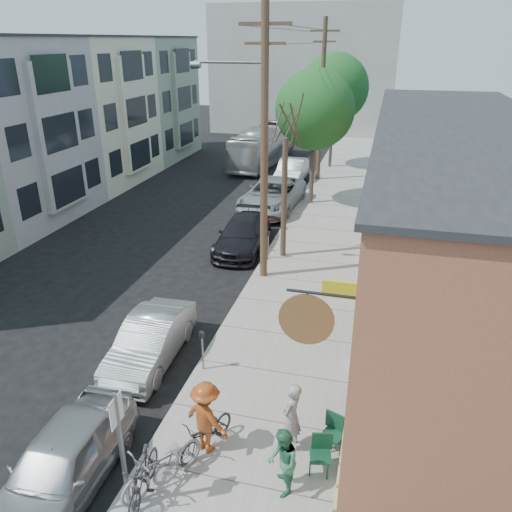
% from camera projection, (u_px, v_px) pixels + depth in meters
% --- Properties ---
extents(ground, '(120.00, 120.00, 0.00)m').
position_uv_depth(ground, '(139.00, 354.00, 15.31)').
color(ground, black).
extents(sidewalk, '(4.50, 58.00, 0.15)m').
position_uv_depth(sidewalk, '(324.00, 238.00, 24.07)').
color(sidewalk, '#9B9690').
rests_on(sidewalk, ground).
extents(cafe_building, '(6.60, 20.20, 6.61)m').
position_uv_depth(cafe_building, '(449.00, 224.00, 16.36)').
color(cafe_building, '#A95A3E').
rests_on(cafe_building, ground).
extents(apartment_row, '(6.30, 32.00, 9.00)m').
position_uv_depth(apartment_row, '(55.00, 122.00, 28.66)').
color(apartment_row, gray).
rests_on(apartment_row, ground).
extents(end_cap_building, '(18.00, 8.00, 12.00)m').
position_uv_depth(end_cap_building, '(305.00, 70.00, 50.65)').
color(end_cap_building, '#A4A49F').
rests_on(end_cap_building, ground).
extents(sign_post, '(0.07, 0.45, 2.80)m').
position_uv_depth(sign_post, '(120.00, 441.00, 9.53)').
color(sign_post, slate).
rests_on(sign_post, sidewalk).
extents(parking_meter_near, '(0.14, 0.14, 1.24)m').
position_uv_depth(parking_meter_near, '(202.00, 344.00, 14.05)').
color(parking_meter_near, slate).
rests_on(parking_meter_near, sidewalk).
extents(parking_meter_far, '(0.14, 0.14, 1.24)m').
position_uv_depth(parking_meter_far, '(268.00, 241.00, 21.29)').
color(parking_meter_far, slate).
rests_on(parking_meter_far, sidewalk).
extents(utility_pole_near, '(3.57, 0.28, 10.00)m').
position_uv_depth(utility_pole_near, '(263.00, 144.00, 18.02)').
color(utility_pole_near, '#503A28').
rests_on(utility_pole_near, sidewalk).
extents(utility_pole_far, '(1.80, 0.28, 10.00)m').
position_uv_depth(utility_pole_far, '(322.00, 99.00, 31.85)').
color(utility_pole_far, '#503A28').
rests_on(utility_pole_far, sidewalk).
extents(tree_bare, '(0.24, 0.24, 5.12)m').
position_uv_depth(tree_bare, '(284.00, 199.00, 20.93)').
color(tree_bare, '#44392C').
rests_on(tree_bare, sidewalk).
extents(tree_leafy_mid, '(4.32, 4.32, 7.39)m').
position_uv_depth(tree_leafy_mid, '(315.00, 110.00, 26.98)').
color(tree_leafy_mid, '#44392C').
rests_on(tree_leafy_mid, sidewalk).
extents(tree_leafy_far, '(4.82, 4.82, 7.98)m').
position_uv_depth(tree_leafy_far, '(334.00, 88.00, 35.07)').
color(tree_leafy_far, '#44392C').
rests_on(tree_leafy_far, sidewalk).
extents(patio_chair_a, '(0.65, 0.65, 0.88)m').
position_uv_depth(patio_chair_a, '(333.00, 434.00, 11.40)').
color(patio_chair_a, '#103C26').
rests_on(patio_chair_a, sidewalk).
extents(patio_chair_b, '(0.60, 0.60, 0.88)m').
position_uv_depth(patio_chair_b, '(320.00, 456.00, 10.81)').
color(patio_chair_b, '#103C26').
rests_on(patio_chair_b, sidewalk).
extents(patron_grey, '(0.58, 0.73, 1.75)m').
position_uv_depth(patron_grey, '(291.00, 417.00, 11.29)').
color(patron_grey, gray).
rests_on(patron_grey, sidewalk).
extents(patron_green, '(0.77, 0.89, 1.56)m').
position_uv_depth(patron_green, '(283.00, 462.00, 10.20)').
color(patron_green, '#2F754F').
rests_on(patron_green, sidewalk).
extents(cyclist, '(1.34, 1.06, 1.81)m').
position_uv_depth(cyclist, '(206.00, 417.00, 11.24)').
color(cyclist, '#923E15').
rests_on(cyclist, sidewalk).
extents(cyclist_bike, '(1.20, 1.81, 0.90)m').
position_uv_depth(cyclist_bike, '(207.00, 433.00, 11.42)').
color(cyclist_bike, black).
rests_on(cyclist_bike, sidewalk).
extents(parked_bike_a, '(0.70, 1.81, 1.06)m').
position_uv_depth(parked_bike_a, '(143.00, 477.00, 10.18)').
color(parked_bike_a, black).
rests_on(parked_bike_a, sidewalk).
extents(parked_bike_b, '(1.63, 2.16, 1.09)m').
position_uv_depth(parked_bike_b, '(163.00, 465.00, 10.44)').
color(parked_bike_b, gray).
rests_on(parked_bike_b, sidewalk).
extents(car_0, '(1.84, 4.36, 1.47)m').
position_uv_depth(car_0, '(62.00, 463.00, 10.43)').
color(car_0, '#989B9F').
rests_on(car_0, ground).
extents(car_1, '(1.63, 4.27, 1.39)m').
position_uv_depth(car_1, '(150.00, 341.00, 14.74)').
color(car_1, '#B3B8BB').
rests_on(car_1, ground).
extents(car_2, '(2.22, 4.99, 1.42)m').
position_uv_depth(car_2, '(243.00, 234.00, 22.72)').
color(car_2, black).
rests_on(car_2, ground).
extents(car_3, '(3.13, 6.23, 1.69)m').
position_uv_depth(car_3, '(272.00, 195.00, 27.98)').
color(car_3, '#ADB1B5').
rests_on(car_3, ground).
extents(car_4, '(1.72, 4.76, 1.56)m').
position_uv_depth(car_4, '(292.00, 171.00, 33.25)').
color(car_4, '#A7AAAF').
rests_on(car_4, ground).
extents(bus, '(3.06, 10.14, 2.79)m').
position_uv_depth(bus, '(263.00, 146.00, 38.13)').
color(bus, silver).
rests_on(bus, ground).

